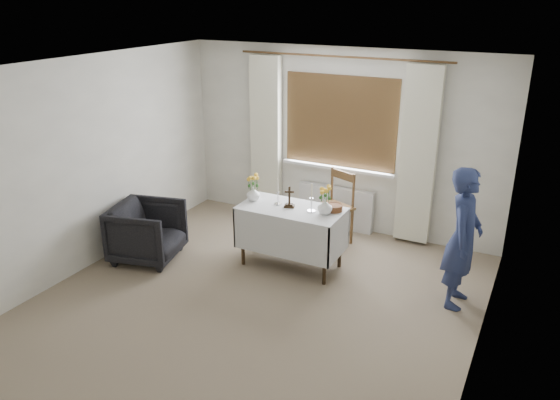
{
  "coord_description": "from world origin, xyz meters",
  "views": [
    {
      "loc": [
        2.57,
        -4.32,
        3.16
      ],
      "look_at": [
        -0.09,
        0.87,
        0.92
      ],
      "focal_mm": 35.0,
      "sensor_mm": 36.0,
      "label": 1
    }
  ],
  "objects_px": {
    "altar_table": "(291,237)",
    "armchair": "(147,232)",
    "flower_vase_left": "(253,194)",
    "flower_vase_right": "(325,207)",
    "wooden_chair": "(332,209)",
    "wooden_cross": "(289,197)",
    "person": "(463,238)"
  },
  "relations": [
    {
      "from": "person",
      "to": "flower_vase_right",
      "type": "relative_size",
      "value": 8.56
    },
    {
      "from": "wooden_chair",
      "to": "wooden_cross",
      "type": "bearing_deg",
      "value": -83.07
    },
    {
      "from": "flower_vase_right",
      "to": "wooden_chair",
      "type": "bearing_deg",
      "value": 106.03
    },
    {
      "from": "flower_vase_left",
      "to": "flower_vase_right",
      "type": "bearing_deg",
      "value": -0.23
    },
    {
      "from": "altar_table",
      "to": "wooden_chair",
      "type": "distance_m",
      "value": 0.85
    },
    {
      "from": "wooden_cross",
      "to": "flower_vase_left",
      "type": "distance_m",
      "value": 0.49
    },
    {
      "from": "wooden_chair",
      "to": "flower_vase_right",
      "type": "distance_m",
      "value": 0.92
    },
    {
      "from": "altar_table",
      "to": "armchair",
      "type": "xyz_separation_m",
      "value": [
        -1.68,
        -0.64,
        -0.02
      ]
    },
    {
      "from": "altar_table",
      "to": "person",
      "type": "xyz_separation_m",
      "value": [
        1.96,
        0.05,
        0.38
      ]
    },
    {
      "from": "wooden_cross",
      "to": "flower_vase_right",
      "type": "height_order",
      "value": "wooden_cross"
    },
    {
      "from": "flower_vase_left",
      "to": "flower_vase_right",
      "type": "xyz_separation_m",
      "value": [
        0.95,
        -0.0,
        0.0
      ]
    },
    {
      "from": "person",
      "to": "altar_table",
      "type": "bearing_deg",
      "value": 91.75
    },
    {
      "from": "wooden_chair",
      "to": "wooden_cross",
      "type": "xyz_separation_m",
      "value": [
        -0.22,
        -0.81,
        0.4
      ]
    },
    {
      "from": "flower_vase_left",
      "to": "altar_table",
      "type": "bearing_deg",
      "value": -1.82
    },
    {
      "from": "altar_table",
      "to": "flower_vase_left",
      "type": "bearing_deg",
      "value": 178.18
    },
    {
      "from": "wooden_cross",
      "to": "flower_vase_left",
      "type": "bearing_deg",
      "value": 160.6
    },
    {
      "from": "wooden_chair",
      "to": "flower_vase_right",
      "type": "height_order",
      "value": "wooden_chair"
    },
    {
      "from": "wooden_chair",
      "to": "armchair",
      "type": "distance_m",
      "value": 2.38
    },
    {
      "from": "wooden_cross",
      "to": "armchair",
      "type": "bearing_deg",
      "value": -177.3
    },
    {
      "from": "wooden_cross",
      "to": "flower_vase_right",
      "type": "relative_size",
      "value": 1.45
    },
    {
      "from": "wooden_chair",
      "to": "flower_vase_right",
      "type": "xyz_separation_m",
      "value": [
        0.23,
        -0.81,
        0.36
      ]
    },
    {
      "from": "person",
      "to": "wooden_cross",
      "type": "relative_size",
      "value": 5.92
    },
    {
      "from": "altar_table",
      "to": "wooden_cross",
      "type": "relative_size",
      "value": 4.79
    },
    {
      "from": "altar_table",
      "to": "person",
      "type": "bearing_deg",
      "value": 1.38
    },
    {
      "from": "armchair",
      "to": "flower_vase_right",
      "type": "distance_m",
      "value": 2.25
    },
    {
      "from": "armchair",
      "to": "wooden_cross",
      "type": "bearing_deg",
      "value": -81.86
    },
    {
      "from": "person",
      "to": "wooden_cross",
      "type": "distance_m",
      "value": 2.0
    },
    {
      "from": "wooden_chair",
      "to": "armchair",
      "type": "bearing_deg",
      "value": -119.68
    },
    {
      "from": "altar_table",
      "to": "flower_vase_left",
      "type": "height_order",
      "value": "flower_vase_left"
    },
    {
      "from": "wooden_chair",
      "to": "armchair",
      "type": "xyz_separation_m",
      "value": [
        -1.87,
        -1.47,
        -0.13
      ]
    },
    {
      "from": "wooden_chair",
      "to": "flower_vase_left",
      "type": "bearing_deg",
      "value": -109.27
    },
    {
      "from": "armchair",
      "to": "flower_vase_left",
      "type": "bearing_deg",
      "value": -73.85
    }
  ]
}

